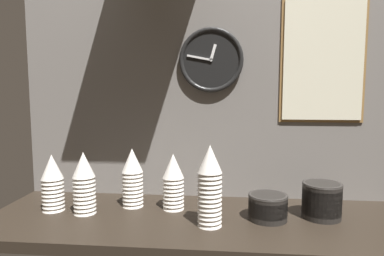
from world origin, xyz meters
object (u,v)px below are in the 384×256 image
cup_stack_far_left (53,183)px  menu_board (323,61)px  cup_stack_left (84,183)px  bowl_stack_far_right (322,200)px  cup_stack_center_right (210,186)px  cup_stack_center (173,181)px  wall_clock (211,60)px  cup_stack_center_left (132,177)px  bowl_stack_right (268,206)px

cup_stack_far_left → menu_board: menu_board is taller
cup_stack_left → bowl_stack_far_right: cup_stack_left is taller
cup_stack_center_right → menu_board: 0.73m
cup_stack_center → bowl_stack_far_right: cup_stack_center is taller
cup_stack_center_right → menu_board: menu_board is taller
cup_stack_center_right → menu_board: size_ratio=0.56×
menu_board → wall_clock: bearing=-178.9°
bowl_stack_far_right → menu_board: bearing=79.0°
cup_stack_center_left → cup_stack_center: cup_stack_center_left is taller
cup_stack_center → menu_board: (0.61, 0.17, 0.49)m
cup_stack_left → bowl_stack_far_right: size_ratio=1.67×
cup_stack_far_left → cup_stack_center: same height
cup_stack_far_left → cup_stack_left: 0.14m
cup_stack_center → menu_board: 0.80m
cup_stack_far_left → cup_stack_center_right: (0.63, -0.10, 0.03)m
cup_stack_far_left → cup_stack_center_right: size_ratio=0.78×
cup_stack_center_right → cup_stack_center_left: cup_stack_center_right is taller
bowl_stack_far_right → bowl_stack_right: bowl_stack_far_right is taller
cup_stack_center_right → cup_stack_center: 0.22m
cup_stack_left → bowl_stack_right: size_ratio=1.67×
cup_stack_center_right → wall_clock: wall_clock is taller
cup_stack_far_left → cup_stack_center: size_ratio=1.00×
cup_stack_center_right → cup_stack_center_left: size_ratio=1.20×
menu_board → cup_stack_far_left: bearing=-167.9°
cup_stack_far_left → cup_stack_left: size_ratio=0.93×
cup_stack_center_left → bowl_stack_far_right: size_ratio=1.67×
cup_stack_far_left → cup_stack_center: bearing=7.4°
cup_stack_left → menu_board: 1.09m
cup_stack_left → menu_board: size_ratio=0.47×
wall_clock → cup_stack_center_left: bearing=-155.1°
cup_stack_left → cup_stack_center: (0.34, 0.08, -0.01)m
bowl_stack_far_right → wall_clock: wall_clock is taller
bowl_stack_far_right → menu_board: 0.57m
cup_stack_center_left → menu_board: bearing=11.2°
cup_stack_center_right → bowl_stack_right: 0.25m
bowl_stack_far_right → wall_clock: bearing=154.3°
cup_stack_center → bowl_stack_far_right: size_ratio=1.56×
cup_stack_center → bowl_stack_right: size_ratio=1.56×
cup_stack_center_left → cup_stack_center: 0.17m
cup_stack_center_right → cup_stack_center_left: bearing=151.6°
cup_stack_center_right → bowl_stack_far_right: bearing=15.7°
menu_board → cup_stack_left: bearing=-165.0°
cup_stack_center_right → menu_board: bearing=35.9°
cup_stack_center_left → bowl_stack_far_right: bearing=-4.6°
cup_stack_left → cup_stack_center: cup_stack_left is taller
cup_stack_center_left → wall_clock: (0.31, 0.15, 0.49)m
cup_stack_far_left → bowl_stack_far_right: cup_stack_far_left is taller
bowl_stack_right → menu_board: bearing=45.7°
bowl_stack_right → wall_clock: size_ratio=0.52×
cup_stack_center_left → cup_stack_left: size_ratio=1.00×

